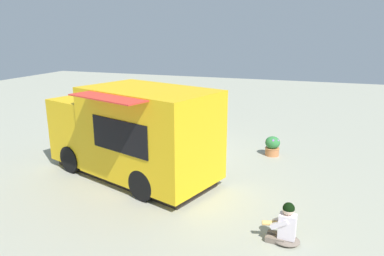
{
  "coord_description": "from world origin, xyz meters",
  "views": [
    {
      "loc": [
        -4.56,
        10.12,
        3.94
      ],
      "look_at": [
        -0.96,
        -0.19,
        0.94
      ],
      "focal_mm": 33.19,
      "sensor_mm": 36.0,
      "label": 1
    }
  ],
  "objects_px": {
    "food_truck": "(133,134)",
    "planter_flowering_side": "(154,121)",
    "planter_flowering_near": "(272,146)",
    "planter_flowering_far": "(190,121)",
    "person_customer": "(285,227)"
  },
  "relations": [
    {
      "from": "food_truck",
      "to": "planter_flowering_near",
      "type": "height_order",
      "value": "food_truck"
    },
    {
      "from": "person_customer",
      "to": "planter_flowering_side",
      "type": "xyz_separation_m",
      "value": [
        5.81,
        -6.48,
        0.05
      ]
    },
    {
      "from": "food_truck",
      "to": "planter_flowering_far",
      "type": "distance_m",
      "value": 4.72
    },
    {
      "from": "food_truck",
      "to": "person_customer",
      "type": "relative_size",
      "value": 6.32
    },
    {
      "from": "food_truck",
      "to": "planter_flowering_near",
      "type": "xyz_separation_m",
      "value": [
        -3.43,
        -3.0,
        -0.88
      ]
    },
    {
      "from": "planter_flowering_far",
      "to": "planter_flowering_near",
      "type": "bearing_deg",
      "value": 154.24
    },
    {
      "from": "food_truck",
      "to": "planter_flowering_side",
      "type": "height_order",
      "value": "food_truck"
    },
    {
      "from": "planter_flowering_near",
      "to": "person_customer",
      "type": "bearing_deg",
      "value": 99.62
    },
    {
      "from": "planter_flowering_near",
      "to": "planter_flowering_far",
      "type": "distance_m",
      "value": 3.82
    },
    {
      "from": "person_customer",
      "to": "planter_flowering_near",
      "type": "bearing_deg",
      "value": -80.38
    },
    {
      "from": "planter_flowering_near",
      "to": "planter_flowering_side",
      "type": "xyz_separation_m",
      "value": [
        4.97,
        -1.51,
        0.06
      ]
    },
    {
      "from": "planter_flowering_near",
      "to": "food_truck",
      "type": "bearing_deg",
      "value": 41.19
    },
    {
      "from": "food_truck",
      "to": "person_customer",
      "type": "distance_m",
      "value": 4.79
    },
    {
      "from": "planter_flowering_near",
      "to": "planter_flowering_side",
      "type": "bearing_deg",
      "value": -16.9
    },
    {
      "from": "planter_flowering_side",
      "to": "food_truck",
      "type": "bearing_deg",
      "value": 108.89
    }
  ]
}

